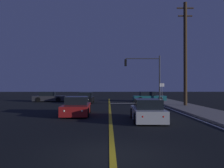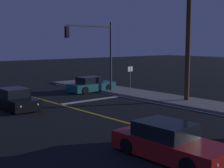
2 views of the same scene
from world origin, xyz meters
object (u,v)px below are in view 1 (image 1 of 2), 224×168
(car_lead_oncoming_charcoal, at_px, (49,97))
(car_side_waiting_black, at_px, (86,98))
(street_sign_corner, at_px, (162,90))
(utility_pole_right, at_px, (185,53))
(car_distant_tail_silver, at_px, (147,111))
(car_parked_curb_red, at_px, (77,107))
(car_far_approaching_teal, at_px, (149,97))
(traffic_signal_near_right, at_px, (147,71))

(car_lead_oncoming_charcoal, bearing_deg, car_side_waiting_black, 60.93)
(car_lead_oncoming_charcoal, relative_size, street_sign_corner, 1.75)
(utility_pole_right, relative_size, street_sign_corner, 4.30)
(car_distant_tail_silver, bearing_deg, utility_pole_right, 62.75)
(car_side_waiting_black, relative_size, car_parked_curb_red, 0.90)
(car_side_waiting_black, height_order, car_distant_tail_silver, same)
(car_distant_tail_silver, xyz_separation_m, car_parked_curb_red, (-4.72, 3.21, 0.00))
(car_far_approaching_teal, relative_size, utility_pole_right, 0.42)
(car_far_approaching_teal, height_order, car_distant_tail_silver, same)
(traffic_signal_near_right, distance_m, street_sign_corner, 3.96)
(car_far_approaching_teal, bearing_deg, car_parked_curb_red, -28.69)
(car_lead_oncoming_charcoal, bearing_deg, traffic_signal_near_right, 83.39)
(utility_pole_right, bearing_deg, traffic_signal_near_right, 110.49)
(car_parked_curb_red, bearing_deg, street_sign_corner, -129.05)
(car_far_approaching_teal, xyz_separation_m, traffic_signal_near_right, (-0.43, -1.29, 3.54))
(street_sign_corner, bearing_deg, car_side_waiting_black, 172.62)
(car_lead_oncoming_charcoal, xyz_separation_m, car_parked_curb_red, (5.67, -15.24, 0.00))
(car_lead_oncoming_charcoal, relative_size, utility_pole_right, 0.41)
(car_side_waiting_black, height_order, car_far_approaching_teal, same)
(utility_pole_right, bearing_deg, car_distant_tail_silver, -118.54)
(street_sign_corner, bearing_deg, utility_pole_right, -73.00)
(car_far_approaching_teal, distance_m, utility_pole_right, 10.23)
(car_distant_tail_silver, xyz_separation_m, utility_pole_right, (5.46, 10.04, 4.89))
(car_lead_oncoming_charcoal, bearing_deg, street_sign_corner, 73.05)
(car_far_approaching_teal, relative_size, car_distant_tail_silver, 0.98)
(car_side_waiting_black, relative_size, car_lead_oncoming_charcoal, 0.97)
(car_far_approaching_teal, bearing_deg, utility_pole_right, 13.19)
(utility_pole_right, bearing_deg, car_lead_oncoming_charcoal, 152.07)
(car_distant_tail_silver, distance_m, street_sign_corner, 15.21)
(car_side_waiting_black, distance_m, utility_pole_right, 13.11)
(car_far_approaching_teal, height_order, car_parked_curb_red, same)
(car_distant_tail_silver, relative_size, utility_pole_right, 0.43)
(car_distant_tail_silver, xyz_separation_m, car_lead_oncoming_charcoal, (-10.39, 18.45, -0.00))
(car_parked_curb_red, bearing_deg, traffic_signal_near_right, -119.06)
(car_parked_curb_red, bearing_deg, car_lead_oncoming_charcoal, -71.05)
(car_lead_oncoming_charcoal, relative_size, traffic_signal_near_right, 0.71)
(car_distant_tail_silver, relative_size, traffic_signal_near_right, 0.74)
(car_side_waiting_black, distance_m, traffic_signal_near_right, 8.84)
(car_parked_curb_red, bearing_deg, car_distant_tail_silver, 144.33)
(car_distant_tail_silver, distance_m, car_lead_oncoming_charcoal, 21.17)
(car_distant_tail_silver, bearing_deg, car_lead_oncoming_charcoal, 120.69)
(car_parked_curb_red, relative_size, utility_pole_right, 0.44)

